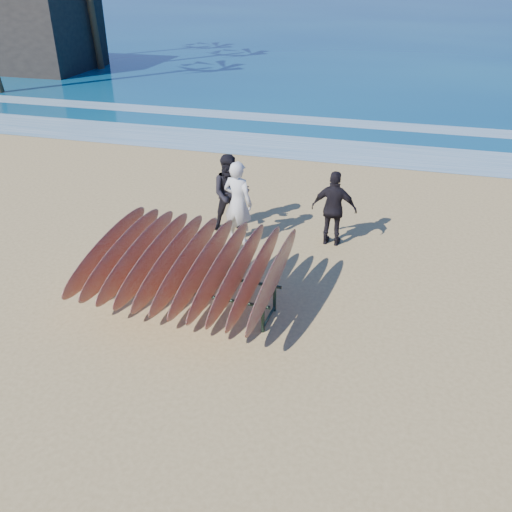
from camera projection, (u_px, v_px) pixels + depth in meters
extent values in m
plane|color=tan|center=(243.00, 328.00, 9.05)|extent=(120.00, 120.00, 0.00)
plane|color=navy|center=(397.00, 20.00, 55.56)|extent=(160.00, 160.00, 0.00)
plane|color=white|center=(332.00, 150.00, 17.50)|extent=(160.00, 160.00, 0.00)
plane|color=white|center=(346.00, 123.00, 20.46)|extent=(160.00, 160.00, 0.00)
cylinder|color=#1C2D24|center=(106.00, 288.00, 9.67)|extent=(0.06, 0.06, 0.50)
cylinder|color=#1C2D24|center=(263.00, 319.00, 8.84)|extent=(0.06, 0.06, 0.50)
cylinder|color=#1C2D24|center=(125.00, 271.00, 10.21)|extent=(0.06, 0.06, 0.50)
cylinder|color=#1C2D24|center=(275.00, 299.00, 9.38)|extent=(0.06, 0.06, 0.50)
cylinder|color=#1C2D24|center=(180.00, 291.00, 9.13)|extent=(3.20, 0.23, 0.06)
cylinder|color=#1C2D24|center=(196.00, 272.00, 9.67)|extent=(3.20, 0.23, 0.06)
cylinder|color=#1C2D24|center=(117.00, 287.00, 10.02)|extent=(0.08, 0.65, 0.04)
cylinder|color=#1C2D24|center=(269.00, 317.00, 9.19)|extent=(0.08, 0.65, 0.04)
ellipsoid|color=#6B0E07|center=(108.00, 249.00, 9.66)|extent=(0.23, 2.86, 0.98)
ellipsoid|color=#6B0E07|center=(123.00, 251.00, 9.57)|extent=(0.23, 2.86, 0.98)
ellipsoid|color=#6B0E07|center=(138.00, 254.00, 9.48)|extent=(0.23, 2.86, 0.98)
ellipsoid|color=#6B0E07|center=(154.00, 257.00, 9.40)|extent=(0.23, 2.86, 0.98)
ellipsoid|color=#6B0E07|center=(170.00, 260.00, 9.31)|extent=(0.23, 2.86, 0.98)
ellipsoid|color=#6B0E07|center=(187.00, 262.00, 9.22)|extent=(0.23, 2.86, 0.98)
ellipsoid|color=#6B0E07|center=(203.00, 265.00, 9.13)|extent=(0.23, 2.86, 0.98)
ellipsoid|color=#6B0E07|center=(220.00, 268.00, 9.05)|extent=(0.23, 2.86, 0.98)
ellipsoid|color=#6B0E07|center=(238.00, 271.00, 8.96)|extent=(0.23, 2.86, 0.98)
ellipsoid|color=#6B0E07|center=(255.00, 274.00, 8.87)|extent=(0.23, 2.86, 0.98)
ellipsoid|color=#6B0E07|center=(273.00, 277.00, 8.79)|extent=(0.23, 2.86, 0.98)
imported|color=silver|center=(238.00, 203.00, 11.41)|extent=(0.75, 0.59, 1.82)
imported|color=black|center=(231.00, 193.00, 11.97)|extent=(1.04, 0.94, 1.75)
imported|color=black|center=(334.00, 209.00, 11.36)|extent=(0.98, 0.44, 1.64)
cube|color=#2D2823|center=(9.00, 30.00, 30.03)|extent=(9.11, 5.06, 4.05)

